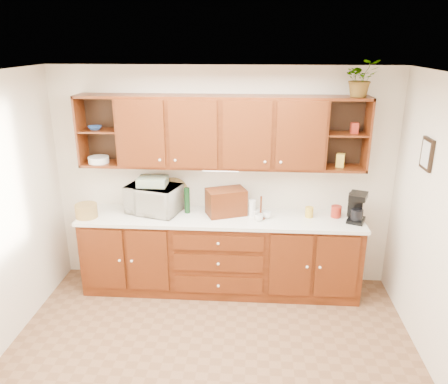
# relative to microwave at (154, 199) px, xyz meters

# --- Properties ---
(floor) EXTENTS (4.00, 4.00, 0.00)m
(floor) POSITION_rel_microwave_xyz_m (0.79, -1.52, -1.10)
(floor) COLOR brown
(floor) RESTS_ON ground
(ceiling) EXTENTS (4.00, 4.00, 0.00)m
(ceiling) POSITION_rel_microwave_xyz_m (0.79, -1.52, 1.50)
(ceiling) COLOR white
(ceiling) RESTS_ON back_wall
(back_wall) EXTENTS (4.00, 0.00, 4.00)m
(back_wall) POSITION_rel_microwave_xyz_m (0.79, 0.23, 0.20)
(back_wall) COLOR #EDDFC7
(back_wall) RESTS_ON floor
(base_cabinets) EXTENTS (3.20, 0.60, 0.90)m
(base_cabinets) POSITION_rel_microwave_xyz_m (0.79, -0.07, -0.65)
(base_cabinets) COLOR #381606
(base_cabinets) RESTS_ON floor
(countertop) EXTENTS (3.24, 0.64, 0.04)m
(countertop) POSITION_rel_microwave_xyz_m (0.79, -0.08, -0.18)
(countertop) COLOR silver
(countertop) RESTS_ON base_cabinets
(upper_cabinets) EXTENTS (3.20, 0.33, 0.80)m
(upper_cabinets) POSITION_rel_microwave_xyz_m (0.80, 0.07, 0.79)
(upper_cabinets) COLOR #381606
(upper_cabinets) RESTS_ON back_wall
(undercabinet_light) EXTENTS (0.40, 0.05, 0.02)m
(undercabinet_light) POSITION_rel_microwave_xyz_m (0.79, 0.01, 0.37)
(undercabinet_light) COLOR white
(undercabinet_light) RESTS_ON upper_cabinets
(framed_picture) EXTENTS (0.03, 0.24, 0.30)m
(framed_picture) POSITION_rel_microwave_xyz_m (2.77, -0.62, 0.75)
(framed_picture) COLOR black
(framed_picture) RESTS_ON right_wall
(wicker_basket) EXTENTS (0.32, 0.32, 0.16)m
(wicker_basket) POSITION_rel_microwave_xyz_m (-0.73, -0.21, -0.09)
(wicker_basket) COLOR #A07D42
(wicker_basket) RESTS_ON countertop
(microwave) EXTENTS (0.68, 0.55, 0.33)m
(microwave) POSITION_rel_microwave_xyz_m (0.00, 0.00, 0.00)
(microwave) COLOR beige
(microwave) RESTS_ON countertop
(towel_stack) EXTENTS (0.33, 0.25, 0.10)m
(towel_stack) POSITION_rel_microwave_xyz_m (0.00, 0.00, 0.21)
(towel_stack) COLOR #C7C25D
(towel_stack) RESTS_ON microwave
(wine_bottle) EXTENTS (0.09, 0.09, 0.31)m
(wine_bottle) POSITION_rel_microwave_xyz_m (0.39, 0.01, -0.01)
(wine_bottle) COLOR black
(wine_bottle) RESTS_ON countertop
(woven_tray) EXTENTS (0.37, 0.09, 0.37)m
(woven_tray) POSITION_rel_microwave_xyz_m (0.20, 0.17, -0.16)
(woven_tray) COLOR #A07D42
(woven_tray) RESTS_ON countertop
(bread_box) EXTENTS (0.50, 0.41, 0.30)m
(bread_box) POSITION_rel_microwave_xyz_m (0.85, -0.01, -0.01)
(bread_box) COLOR #381606
(bread_box) RESTS_ON countertop
(mug_tree) EXTENTS (0.24, 0.24, 0.27)m
(mug_tree) POSITION_rel_microwave_xyz_m (1.25, -0.11, -0.12)
(mug_tree) COLOR #381606
(mug_tree) RESTS_ON countertop
(canister_red) EXTENTS (0.14, 0.14, 0.13)m
(canister_red) POSITION_rel_microwave_xyz_m (2.11, -0.00, -0.10)
(canister_red) COLOR maroon
(canister_red) RESTS_ON countertop
(canister_white) EXTENTS (0.10, 0.10, 0.19)m
(canister_white) POSITION_rel_microwave_xyz_m (1.15, -0.03, -0.07)
(canister_white) COLOR white
(canister_white) RESTS_ON countertop
(canister_yellow) EXTENTS (0.12, 0.12, 0.12)m
(canister_yellow) POSITION_rel_microwave_xyz_m (1.80, -0.03, -0.11)
(canister_yellow) COLOR gold
(canister_yellow) RESTS_ON countertop
(coffee_maker) EXTENTS (0.25, 0.28, 0.33)m
(coffee_maker) POSITION_rel_microwave_xyz_m (2.31, -0.11, -0.00)
(coffee_maker) COLOR black
(coffee_maker) RESTS_ON countertop
(bowl_stack) EXTENTS (0.20, 0.20, 0.04)m
(bowl_stack) POSITION_rel_microwave_xyz_m (-0.64, 0.05, 0.81)
(bowl_stack) COLOR navy
(bowl_stack) RESTS_ON upper_cabinets
(plate_stack) EXTENTS (0.29, 0.29, 0.07)m
(plate_stack) POSITION_rel_microwave_xyz_m (-0.62, 0.03, 0.45)
(plate_stack) COLOR white
(plate_stack) RESTS_ON upper_cabinets
(pantry_box_yellow) EXTENTS (0.10, 0.09, 0.15)m
(pantry_box_yellow) POSITION_rel_microwave_xyz_m (2.11, 0.04, 0.49)
(pantry_box_yellow) COLOR gold
(pantry_box_yellow) RESTS_ON upper_cabinets
(pantry_box_red) EXTENTS (0.08, 0.07, 0.11)m
(pantry_box_red) POSITION_rel_microwave_xyz_m (2.23, 0.05, 0.85)
(pantry_box_red) COLOR maroon
(pantry_box_red) RESTS_ON upper_cabinets
(potted_plant) EXTENTS (0.38, 0.34, 0.38)m
(potted_plant) POSITION_rel_microwave_xyz_m (2.24, 0.02, 1.38)
(potted_plant) COLOR #999999
(potted_plant) RESTS_ON upper_cabinets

